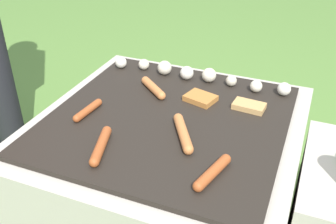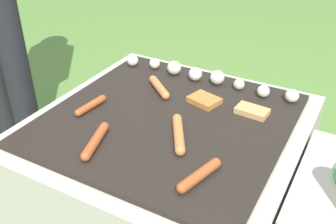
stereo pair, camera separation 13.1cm
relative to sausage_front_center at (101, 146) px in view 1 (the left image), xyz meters
name	(u,v)px [view 1 (the left image)]	position (x,y,z in m)	size (l,w,h in m)	color
ground_plane	(168,213)	(0.11, 0.24, -0.46)	(14.00, 14.00, 0.00)	#567F38
grill	(168,169)	(0.11, 0.24, -0.24)	(0.88, 0.88, 0.45)	#B2AA9E
sausage_front_center	(101,146)	(0.00, 0.00, 0.00)	(0.08, 0.18, 0.03)	#A34C23
sausage_front_right	(88,110)	(-0.15, 0.16, 0.00)	(0.04, 0.15, 0.03)	#A34C23
sausage_back_right	(153,88)	(-0.01, 0.39, 0.00)	(0.14, 0.12, 0.03)	#C6753D
sausage_mid_left	(183,133)	(0.20, 0.15, 0.00)	(0.12, 0.18, 0.03)	#C6753D
sausage_back_left	(213,172)	(0.34, 0.01, 0.00)	(0.07, 0.17, 0.03)	#A34C23
bread_slice_center	(249,106)	(0.35, 0.40, 0.00)	(0.11, 0.07, 0.02)	tan
bread_slice_left	(200,98)	(0.18, 0.39, 0.00)	(0.12, 0.11, 0.02)	#B27033
mushroom_row	(195,74)	(0.11, 0.54, 0.01)	(0.72, 0.07, 0.06)	silver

